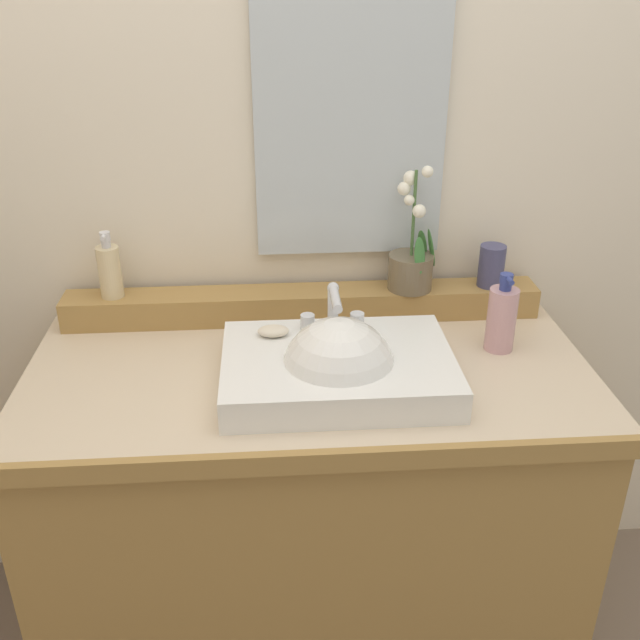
# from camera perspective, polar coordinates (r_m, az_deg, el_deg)

# --- Properties ---
(wall_back) EXTENTS (2.90, 0.20, 2.58)m
(wall_back) POSITION_cam_1_polar(r_m,az_deg,el_deg) (1.86, -1.77, 15.05)
(wall_back) COLOR beige
(wall_back) RESTS_ON ground
(vanity_cabinet) EXTENTS (1.26, 0.65, 0.85)m
(vanity_cabinet) POSITION_cam_1_polar(r_m,az_deg,el_deg) (1.87, -0.77, -14.97)
(vanity_cabinet) COLOR #A57C42
(vanity_cabinet) RESTS_ON ground
(back_ledge) EXTENTS (1.19, 0.10, 0.07)m
(back_ledge) POSITION_cam_1_polar(r_m,az_deg,el_deg) (1.83, -1.35, 1.27)
(back_ledge) COLOR #A57C42
(back_ledge) RESTS_ON vanity_cabinet
(sink_basin) EXTENTS (0.49, 0.35, 0.27)m
(sink_basin) POSITION_cam_1_polar(r_m,az_deg,el_deg) (1.54, 1.44, -4.07)
(sink_basin) COLOR white
(sink_basin) RESTS_ON vanity_cabinet
(soap_bar) EXTENTS (0.07, 0.04, 0.02)m
(soap_bar) POSITION_cam_1_polar(r_m,az_deg,el_deg) (1.60, -3.71, -0.87)
(soap_bar) COLOR beige
(soap_bar) RESTS_ON sink_basin
(potted_plant) EXTENTS (0.12, 0.12, 0.32)m
(potted_plant) POSITION_cam_1_polar(r_m,az_deg,el_deg) (1.81, 7.22, 4.64)
(potted_plant) COLOR brown
(potted_plant) RESTS_ON back_ledge
(soap_dispenser) EXTENTS (0.06, 0.06, 0.17)m
(soap_dispenser) POSITION_cam_1_polar(r_m,az_deg,el_deg) (1.83, -16.26, 3.79)
(soap_dispenser) COLOR beige
(soap_dispenser) RESTS_ON back_ledge
(tumbler_cup) EXTENTS (0.06, 0.06, 0.11)m
(tumbler_cup) POSITION_cam_1_polar(r_m,az_deg,el_deg) (1.87, 13.38, 4.18)
(tumbler_cup) COLOR #434368
(tumbler_cup) RESTS_ON back_ledge
(lotion_bottle) EXTENTS (0.07, 0.07, 0.19)m
(lotion_bottle) POSITION_cam_1_polar(r_m,az_deg,el_deg) (1.71, 14.14, 0.18)
(lotion_bottle) COLOR #C7969C
(lotion_bottle) RESTS_ON vanity_cabinet
(mirror) EXTENTS (0.45, 0.02, 0.63)m
(mirror) POSITION_cam_1_polar(r_m,az_deg,el_deg) (1.76, 2.41, 15.12)
(mirror) COLOR silver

